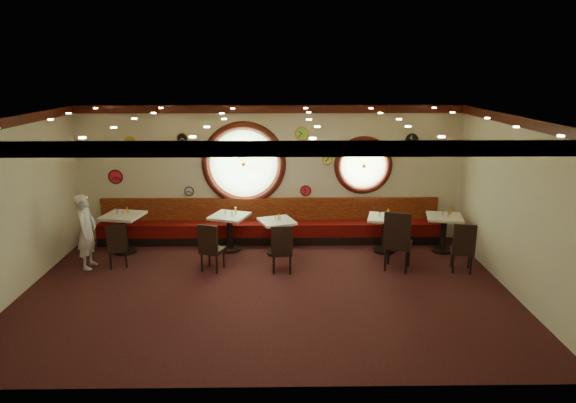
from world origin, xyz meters
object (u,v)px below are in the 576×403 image
(condiment_d_salt, at_px, (380,215))
(condiment_c_pepper, at_px, (280,219))
(condiment_c_salt, at_px, (275,218))
(condiment_b_bottle, at_px, (236,210))
(chair_a, at_px, (117,243))
(waiter, at_px, (87,231))
(chair_b, at_px, (210,244))
(condiment_e_bottle, at_px, (451,211))
(condiment_d_pepper, at_px, (385,215))
(table_e, at_px, (444,229))
(condiment_b_salt, at_px, (226,212))
(condiment_a_salt, at_px, (117,211))
(chair_e, at_px, (463,245))
(table_b, at_px, (230,228))
(chair_d, at_px, (398,237))
(condiment_b_pepper, at_px, (232,214))
(condiment_d_bottle, at_px, (388,212))
(condiment_a_bottle, at_px, (128,210))
(condiment_e_salt, at_px, (443,213))
(table_d, at_px, (385,230))
(condiment_a_pepper, at_px, (123,212))
(condiment_c_bottle, at_px, (279,217))
(condiment_e_pepper, at_px, (448,214))
(table_c, at_px, (277,233))
(table_a, at_px, (124,229))

(condiment_d_salt, relative_size, condiment_c_pepper, 1.09)
(condiment_c_salt, bearing_deg, condiment_b_bottle, 161.77)
(condiment_c_pepper, relative_size, condiment_b_bottle, 0.63)
(chair_a, bearing_deg, waiter, 159.11)
(chair_b, distance_m, condiment_e_bottle, 5.38)
(waiter, bearing_deg, condiment_d_pepper, -80.74)
(table_e, distance_m, condiment_e_bottle, 0.43)
(condiment_b_salt, relative_size, condiment_d_salt, 0.89)
(condiment_a_salt, distance_m, condiment_b_salt, 2.39)
(chair_e, height_order, condiment_b_salt, chair_e)
(table_b, xyz_separation_m, chair_d, (3.49, -1.26, 0.19))
(condiment_b_pepper, distance_m, condiment_d_bottle, 3.49)
(chair_d, relative_size, condiment_e_bottle, 5.07)
(condiment_a_bottle, distance_m, condiment_e_salt, 7.01)
(condiment_b_salt, distance_m, waiter, 2.92)
(chair_b, bearing_deg, table_d, 35.88)
(chair_e, height_order, condiment_a_pepper, chair_e)
(condiment_e_bottle, bearing_deg, condiment_c_bottle, -177.17)
(chair_b, height_order, waiter, waiter)
(condiment_a_bottle, bearing_deg, condiment_e_bottle, -0.02)
(condiment_e_pepper, bearing_deg, condiment_d_bottle, 171.51)
(table_b, distance_m, condiment_a_pepper, 2.37)
(condiment_c_salt, xyz_separation_m, condiment_b_pepper, (-0.96, 0.10, 0.07))
(table_c, height_order, chair_d, chair_d)
(condiment_d_salt, relative_size, condiment_d_pepper, 1.04)
(chair_a, distance_m, condiment_b_bottle, 2.62)
(condiment_d_pepper, bearing_deg, condiment_c_salt, -179.38)
(condiment_c_bottle, bearing_deg, table_e, 1.19)
(condiment_c_pepper, bearing_deg, chair_d, -21.78)
(chair_a, distance_m, chair_e, 7.03)
(condiment_e_bottle, height_order, waiter, waiter)
(condiment_a_salt, relative_size, condiment_c_pepper, 1.11)
(condiment_c_salt, bearing_deg, condiment_d_pepper, 0.62)
(condiment_e_bottle, bearing_deg, condiment_b_pepper, -179.05)
(condiment_b_bottle, relative_size, condiment_e_bottle, 0.98)
(chair_a, height_order, condiment_e_salt, chair_a)
(table_d, relative_size, condiment_e_salt, 8.92)
(table_b, distance_m, condiment_a_salt, 2.51)
(chair_b, height_order, condiment_e_salt, chair_b)
(table_e, bearing_deg, table_a, 179.69)
(chair_b, bearing_deg, condiment_d_bottle, 37.42)
(condiment_d_salt, height_order, condiment_e_bottle, condiment_e_bottle)
(chair_b, bearing_deg, waiter, -166.35)
(table_d, height_order, condiment_b_pepper, condiment_b_pepper)
(condiment_d_bottle, distance_m, condiment_e_pepper, 1.31)
(condiment_d_salt, xyz_separation_m, condiment_e_pepper, (1.51, -0.05, 0.01))
(condiment_a_salt, distance_m, condiment_e_salt, 7.25)
(chair_d, xyz_separation_m, condiment_d_bottle, (0.06, 1.26, 0.17))
(chair_b, bearing_deg, condiment_e_salt, 32.64)
(condiment_c_pepper, bearing_deg, table_b, 164.50)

